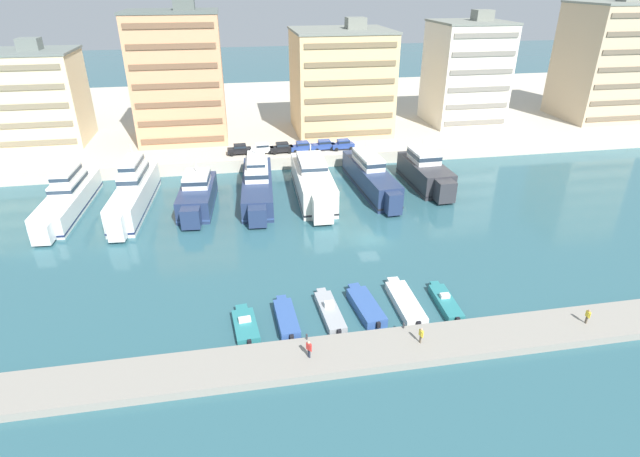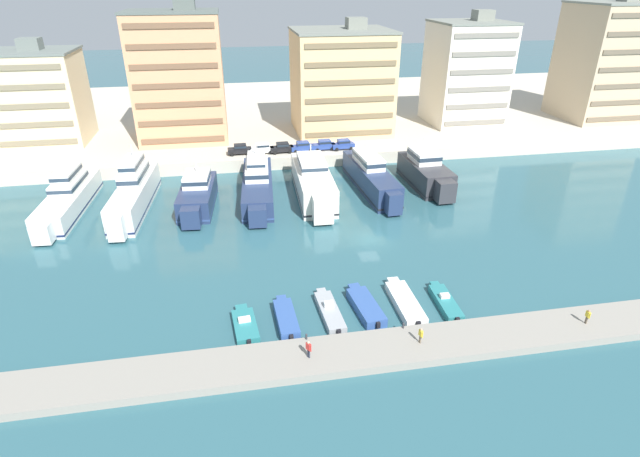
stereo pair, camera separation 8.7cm
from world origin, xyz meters
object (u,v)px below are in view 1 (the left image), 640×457
(motorboat_white_center, at_px, (405,302))
(car_black_far_left, at_px, (239,149))
(motorboat_blue_left, at_px, (286,318))
(car_blue_center_right, at_px, (343,144))
(yacht_charcoal_mid_right, at_px, (426,172))
(motorboat_blue_center_left, at_px, (365,306))
(car_blue_center, at_px, (324,145))
(car_black_mid_left, at_px, (282,147))
(yacht_navy_center_right, at_px, (371,176))
(pedestrian_mid_deck, at_px, (588,315))
(yacht_navy_center_left, at_px, (257,183))
(motorboat_grey_mid_left, at_px, (330,311))
(car_blue_center_left, at_px, (302,146))
(motorboat_teal_center_right, at_px, (445,302))
(motorboat_teal_far_left, at_px, (245,325))
(yacht_white_left, at_px, (134,192))
(car_white_left, at_px, (262,148))
(yacht_navy_mid_left, at_px, (197,195))
(pedestrian_near_edge, at_px, (309,348))
(yacht_white_far_left, at_px, (68,197))
(pedestrian_far_side, at_px, (421,334))
(yacht_ivory_center, at_px, (313,182))

(motorboat_white_center, distance_m, car_black_far_left, 48.10)
(motorboat_blue_left, bearing_deg, car_blue_center_right, 71.07)
(yacht_charcoal_mid_right, height_order, motorboat_blue_center_left, yacht_charcoal_mid_right)
(car_blue_center, bearing_deg, car_black_mid_left, -177.95)
(yacht_navy_center_right, relative_size, pedestrian_mid_deck, 13.63)
(yacht_navy_center_left, height_order, car_black_mid_left, yacht_navy_center_left)
(motorboat_grey_mid_left, xyz_separation_m, car_blue_center_left, (3.91, 45.44, 2.67))
(yacht_charcoal_mid_right, bearing_deg, motorboat_teal_center_right, -107.22)
(motorboat_teal_far_left, height_order, motorboat_blue_left, motorboat_teal_far_left)
(yacht_navy_center_left, relative_size, yacht_charcoal_mid_right, 1.37)
(yacht_white_left, bearing_deg, motorboat_blue_left, -59.07)
(car_blue_center, bearing_deg, car_white_left, -179.80)
(yacht_navy_mid_left, distance_m, pedestrian_near_edge, 37.14)
(motorboat_teal_far_left, bearing_deg, car_black_mid_left, 79.40)
(yacht_white_far_left, height_order, pedestrian_far_side, yacht_white_far_left)
(motorboat_grey_mid_left, distance_m, motorboat_white_center, 7.89)
(motorboat_blue_center_left, bearing_deg, motorboat_teal_far_left, -176.01)
(yacht_navy_mid_left, relative_size, yacht_ivory_center, 0.75)
(yacht_navy_center_right, distance_m, motorboat_grey_mid_left, 33.60)
(motorboat_blue_left, relative_size, pedestrian_near_edge, 3.88)
(pedestrian_far_side, bearing_deg, car_black_mid_left, 97.39)
(yacht_navy_center_left, xyz_separation_m, car_blue_center_right, (16.38, 14.09, 0.96))
(motorboat_teal_far_left, relative_size, car_blue_center_left, 1.44)
(yacht_white_far_left, relative_size, motorboat_white_center, 2.61)
(yacht_navy_center_right, relative_size, pedestrian_far_side, 13.37)
(yacht_white_far_left, distance_m, yacht_ivory_center, 35.31)
(yacht_charcoal_mid_right, bearing_deg, yacht_navy_center_right, -179.07)
(car_white_left, bearing_deg, pedestrian_near_edge, -89.94)
(car_blue_center_right, height_order, pedestrian_near_edge, car_blue_center_right)
(yacht_white_far_left, bearing_deg, pedestrian_far_side, -43.89)
(motorboat_blue_center_left, relative_size, motorboat_teal_center_right, 1.06)
(motorboat_teal_far_left, bearing_deg, car_black_far_left, 88.48)
(yacht_charcoal_mid_right, height_order, motorboat_grey_mid_left, yacht_charcoal_mid_right)
(yacht_navy_mid_left, relative_size, motorboat_teal_far_left, 2.57)
(motorboat_teal_far_left, relative_size, car_black_far_left, 1.47)
(yacht_white_left, relative_size, yacht_navy_mid_left, 1.38)
(yacht_navy_center_right, distance_m, motorboat_teal_far_left, 38.15)
(yacht_navy_mid_left, height_order, pedestrian_near_edge, yacht_navy_mid_left)
(motorboat_grey_mid_left, xyz_separation_m, pedestrian_far_side, (7.01, -6.50, 1.29))
(yacht_navy_center_left, xyz_separation_m, car_white_left, (1.82, 14.33, 0.96))
(yacht_white_left, xyz_separation_m, car_black_far_left, (15.58, 15.79, 0.51))
(motorboat_blue_center_left, bearing_deg, pedestrian_near_edge, -135.24)
(yacht_white_left, relative_size, motorboat_grey_mid_left, 2.89)
(motorboat_teal_far_left, bearing_deg, pedestrian_mid_deck, -10.46)
(motorboat_teal_far_left, height_order, car_white_left, car_white_left)
(car_blue_center_right, distance_m, pedestrian_near_edge, 54.08)
(motorboat_white_center, distance_m, pedestrian_near_edge, 13.03)
(car_black_mid_left, bearing_deg, yacht_white_left, -146.15)
(yacht_white_far_left, relative_size, yacht_navy_mid_left, 1.38)
(car_black_far_left, distance_m, car_blue_center_right, 18.50)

